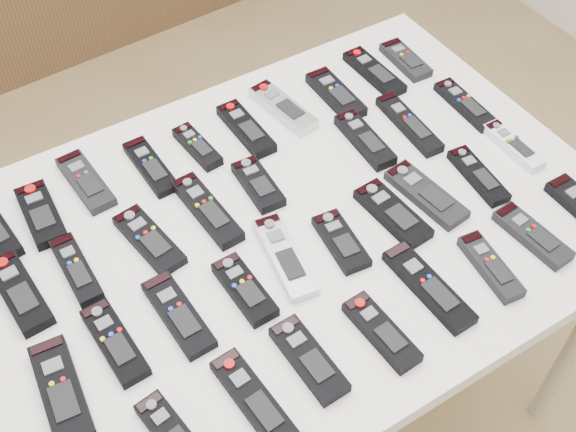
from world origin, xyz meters
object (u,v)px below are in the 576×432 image
remote_11 (76,269)px  remote_30 (255,401)px  remote_7 (336,94)px  remote_24 (393,213)px  remote_26 (478,176)px  remote_25 (426,194)px  remote_3 (151,167)px  remote_10 (20,293)px  table (288,241)px  remote_5 (246,129)px  remote_9 (405,60)px  remote_35 (532,235)px  remote_1 (41,214)px  remote_34 (491,267)px  remote_19 (115,342)px  remote_8 (374,72)px  remote_4 (197,147)px  remote_15 (365,140)px  remote_33 (429,287)px  remote_6 (283,108)px  remote_14 (258,184)px  remote_21 (245,289)px  remote_27 (513,146)px  remote_2 (86,182)px  remote_22 (285,257)px  remote_16 (409,124)px  remote_17 (465,105)px  remote_18 (61,391)px  remote_12 (149,240)px  remote_32 (381,332)px  remote_20 (178,314)px  remote_23 (341,241)px  remote_13 (207,210)px  remote_31 (309,359)px

remote_11 → remote_30: bearing=-69.5°
remote_7 → remote_24: remote_7 is taller
remote_26 → remote_25: bearing=178.9°
remote_3 → remote_10: (-0.33, -0.17, 0.00)m
remote_10 → remote_11: (0.10, -0.00, -0.00)m
table → remote_5: 0.28m
remote_9 → remote_35: remote_35 is taller
remote_26 → remote_1: bearing=161.2°
remote_5 → remote_34: bearing=-71.3°
remote_7 → remote_19: bearing=-153.0°
table → remote_8: size_ratio=6.94×
remote_9 → remote_1: bearing=-176.8°
remote_10 → remote_5: bearing=11.9°
remote_4 → remote_5: size_ratio=0.79×
remote_15 → remote_33: 0.39m
remote_1 → remote_6: size_ratio=0.88×
remote_7 → remote_19: (-0.68, -0.33, -0.00)m
remote_14 → remote_21: bearing=-122.5°
remote_9 → remote_30: (-0.75, -0.57, 0.00)m
remote_10 → remote_27: (1.01, -0.19, -0.00)m
remote_2 → remote_33: bearing=-57.1°
remote_26 → remote_22: bearing=-178.0°
remote_16 → remote_35: bearing=-85.7°
remote_11 → remote_16: same height
remote_4 → remote_17: remote_4 is taller
remote_25 → remote_11: bearing=157.4°
table → remote_9: size_ratio=8.59×
remote_18 → remote_25: bearing=7.3°
table → remote_4: size_ratio=9.05×
remote_9 → remote_17: (0.01, -0.20, -0.00)m
remote_5 → remote_19: bearing=-143.6°
remote_1 → remote_27: (0.92, -0.34, -0.00)m
remote_6 → remote_22: size_ratio=0.93×
remote_11 → remote_25: size_ratio=0.89×
remote_14 → remote_33: size_ratio=0.69×
remote_4 → remote_12: (-0.19, -0.18, -0.00)m
remote_32 → remote_25: bearing=34.9°
remote_11 → remote_20: size_ratio=0.91×
remote_3 → remote_10: bearing=-154.8°
remote_7 → remote_8: remote_7 is taller
remote_23 → remote_33: bearing=-59.9°
remote_13 → remote_14: bearing=0.4°
remote_3 → remote_10: size_ratio=0.94×
remote_31 → remote_8: bearing=43.7°
remote_14 → remote_17: 0.52m
table → remote_18: size_ratio=6.53×
table → remote_19: 0.41m
remote_3 → remote_27: bearing=-28.7°
remote_25 → remote_31: remote_31 is taller
remote_4 → remote_9: 0.56m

